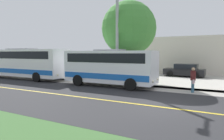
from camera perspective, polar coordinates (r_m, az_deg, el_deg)
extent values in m
plane|color=#3D6633|center=(10.18, 14.07, -10.39)|extent=(120.00, 120.00, 0.00)
cube|color=#28282B|center=(10.18, 14.07, -10.36)|extent=(8.00, 100.00, 0.01)
cube|color=#9E9991|center=(15.17, 18.60, -5.45)|extent=(2.40, 100.00, 0.01)
cube|color=#B2ADA3|center=(22.15, 29.17, -2.63)|extent=(14.00, 36.00, 0.01)
cube|color=gold|center=(10.18, 14.07, -10.34)|extent=(0.16, 100.00, 0.00)
cube|color=white|center=(15.94, -0.67, 1.07)|extent=(2.35, 7.43, 2.49)
cube|color=blue|center=(16.01, -0.67, -1.42)|extent=(2.39, 7.28, 0.44)
cube|color=black|center=(15.91, -0.68, 3.57)|extent=(2.39, 6.68, 0.70)
cube|color=gray|center=(15.91, -0.68, 5.76)|extent=(1.41, 2.23, 0.12)
cylinder|color=black|center=(16.23, 8.51, -2.99)|extent=(0.25, 0.90, 0.90)
cylinder|color=black|center=(14.05, 5.41, -4.18)|extent=(0.25, 0.90, 0.90)
cylinder|color=black|center=(18.22, -5.34, -2.10)|extent=(0.25, 0.90, 0.90)
cylinder|color=black|center=(16.31, -9.80, -2.97)|extent=(0.25, 0.90, 0.90)
sphere|color=#F2EACC|center=(15.29, 12.96, -2.60)|extent=(0.20, 0.20, 0.20)
sphere|color=#F2EACC|center=(14.05, 11.66, -3.22)|extent=(0.20, 0.20, 0.20)
cube|color=white|center=(22.73, -24.53, 1.99)|extent=(2.31, 10.88, 2.68)
cube|color=blue|center=(22.78, -24.46, 0.01)|extent=(2.35, 10.66, 0.44)
cube|color=black|center=(22.71, -24.60, 3.98)|extent=(2.35, 9.79, 0.70)
cube|color=gray|center=(22.72, -24.66, 5.51)|extent=(1.39, 3.26, 0.12)
cylinder|color=black|center=(21.10, -16.26, -1.32)|extent=(0.25, 0.90, 0.90)
cylinder|color=black|center=(19.51, -20.94, -1.94)|extent=(0.25, 0.90, 0.90)
cylinder|color=black|center=(26.20, -27.02, -0.49)|extent=(0.25, 0.90, 0.90)
sphere|color=#F2EACC|center=(19.30, -12.84, -1.06)|extent=(0.20, 0.20, 0.20)
sphere|color=#F2EACC|center=(18.36, -15.40, -1.42)|extent=(0.20, 0.20, 0.20)
cylinder|color=#335972|center=(14.61, 22.31, -4.33)|extent=(0.18, 0.18, 0.82)
cylinder|color=#335972|center=(14.41, 22.24, -4.45)|extent=(0.18, 0.18, 0.82)
cylinder|color=#4C1919|center=(14.42, 22.37, -1.49)|extent=(0.34, 0.34, 0.65)
sphere|color=tan|center=(14.38, 22.43, 0.24)|extent=(0.22, 0.22, 0.22)
cylinder|color=#4C1919|center=(14.59, 22.44, -1.29)|extent=(0.28, 0.10, 0.59)
cube|color=beige|center=(14.71, 22.60, -2.88)|extent=(0.20, 0.12, 0.28)
cylinder|color=#4C1919|center=(14.23, 22.31, -1.44)|extent=(0.28, 0.10, 0.59)
cube|color=beige|center=(14.20, 22.43, -3.14)|extent=(0.20, 0.12, 0.28)
cylinder|color=#9E9EA3|center=(16.27, 1.49, 10.29)|extent=(0.24, 0.24, 8.38)
cube|color=black|center=(23.99, 20.08, -0.51)|extent=(2.02, 4.49, 0.70)
cube|color=black|center=(23.91, 20.60, 0.98)|extent=(1.65, 2.50, 0.57)
cylinder|color=black|center=(23.41, 16.39, -1.05)|extent=(0.25, 0.65, 0.64)
cylinder|color=black|center=(25.16, 17.37, -0.68)|extent=(0.25, 0.65, 0.64)
cylinder|color=black|center=(22.92, 23.02, -1.37)|extent=(0.25, 0.65, 0.64)
cylinder|color=black|center=(24.70, 23.55, -0.96)|extent=(0.25, 0.65, 0.64)
cylinder|color=#4C3826|center=(18.41, 4.80, 1.36)|extent=(0.36, 0.36, 3.06)
sphere|color=#478C3D|center=(18.52, 4.88, 11.90)|extent=(4.96, 4.96, 4.96)
cube|color=beige|center=(31.04, 23.83, 3.96)|extent=(10.00, 21.47, 4.78)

